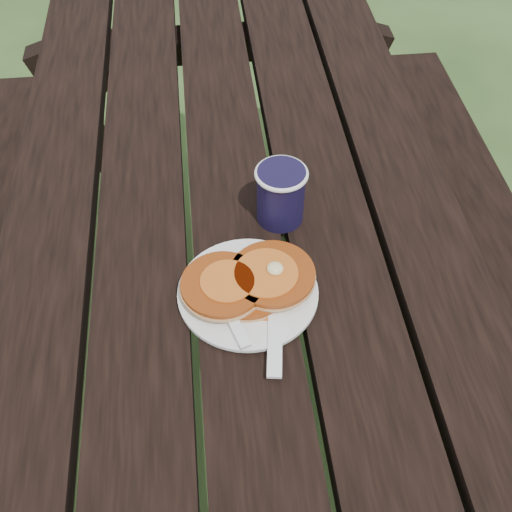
{
  "coord_description": "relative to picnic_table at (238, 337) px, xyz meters",
  "views": [
    {
      "loc": [
        -0.04,
        -0.76,
        1.5
      ],
      "look_at": [
        0.02,
        -0.15,
        0.8
      ],
      "focal_mm": 45.0,
      "sensor_mm": 36.0,
      "label": 1
    }
  ],
  "objects": [
    {
      "name": "ground",
      "position": [
        0.0,
        0.0,
        -0.37
      ],
      "size": [
        60.0,
        60.0,
        0.0
      ],
      "primitive_type": "plane",
      "color": "#27411B",
      "rests_on": "ground"
    },
    {
      "name": "picnic_table",
      "position": [
        0.0,
        0.0,
        0.0
      ],
      "size": [
        1.36,
        1.8,
        0.75
      ],
      "color": "black",
      "rests_on": "ground"
    },
    {
      "name": "plate",
      "position": [
        0.01,
        -0.19,
        0.39
      ],
      "size": [
        0.24,
        0.24,
        0.01
      ],
      "primitive_type": "cylinder",
      "rotation": [
        0.0,
        0.0,
        -0.25
      ],
      "color": "white",
      "rests_on": "picnic_table"
    },
    {
      "name": "pancake_stack",
      "position": [
        0.01,
        -0.18,
        0.41
      ],
      "size": [
        0.2,
        0.13,
        0.04
      ],
      "rotation": [
        0.0,
        0.0,
        0.43
      ],
      "color": "#9B4011",
      "rests_on": "plate"
    },
    {
      "name": "knife",
      "position": [
        0.04,
        -0.25,
        0.39
      ],
      "size": [
        0.05,
        0.18,
        0.0
      ],
      "primitive_type": "cube",
      "rotation": [
        0.0,
        0.0,
        -0.14
      ],
      "color": "white",
      "rests_on": "plate"
    },
    {
      "name": "fork",
      "position": [
        -0.02,
        -0.23,
        0.4
      ],
      "size": [
        0.08,
        0.16,
        0.01
      ],
      "primitive_type": null,
      "rotation": [
        0.0,
        0.0,
        0.3
      ],
      "color": "white",
      "rests_on": "plate"
    },
    {
      "name": "coffee_cup",
      "position": [
        0.07,
        -0.03,
        0.44
      ],
      "size": [
        0.08,
        0.08,
        0.1
      ],
      "rotation": [
        0.0,
        0.0,
        -0.32
      ],
      "color": "black",
      "rests_on": "picnic_table"
    }
  ]
}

